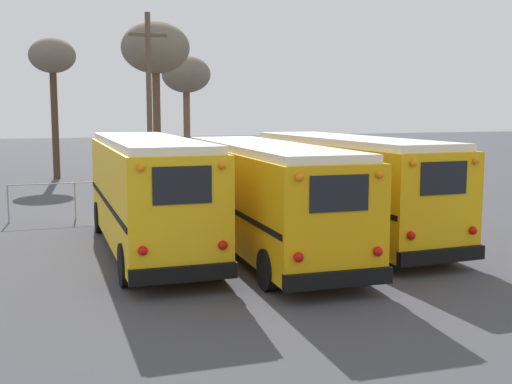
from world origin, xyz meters
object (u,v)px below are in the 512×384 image
Objects in this scene: school_bus_1 at (264,194)px; bare_tree_2 at (186,77)px; school_bus_2 at (347,184)px; bare_tree_0 at (155,50)px; utility_pole at (149,102)px; school_bus_0 at (148,191)px; bare_tree_1 at (52,60)px.

school_bus_1 is 23.47m from bare_tree_2.
bare_tree_0 reaches higher than school_bus_2.
school_bus_1 is at bearing -86.06° from utility_pole.
bare_tree_2 reaches higher than school_bus_2.
utility_pole is 1.15× the size of bare_tree_2.
utility_pole is at bearing -106.91° from bare_tree_0.
school_bus_0 is 0.93× the size of school_bus_1.
bare_tree_0 is (-3.10, 15.32, 5.44)m from school_bus_2.
school_bus_0 is at bearing -86.05° from bare_tree_1.
bare_tree_1 reaches higher than school_bus_0.
school_bus_2 is 22.29m from bare_tree_2.
school_bus_2 is 24.19m from bare_tree_1.
bare_tree_0 reaches higher than utility_pole.
utility_pole is 1.00× the size of bare_tree_0.
school_bus_2 is at bearing -70.40° from bare_tree_1.
bare_tree_2 is at bearing 89.69° from school_bus_2.
school_bus_0 is 6.40m from school_bus_2.
bare_tree_1 reaches higher than bare_tree_2.
bare_tree_1 is at bearing 124.86° from bare_tree_0.
utility_pole is at bearing -113.28° from bare_tree_2.
school_bus_0 reaches higher than school_bus_1.
bare_tree_0 reaches higher than school_bus_0.
utility_pole is at bearing 108.76° from school_bus_2.
bare_tree_1 is 1.11× the size of bare_tree_2.
school_bus_0 is 1.15× the size of utility_pole.
school_bus_2 is at bearing -71.24° from utility_pole.
school_bus_0 is at bearing 177.99° from school_bus_2.
bare_tree_2 is at bearing 81.72° from school_bus_1.
bare_tree_1 is at bearing 177.22° from bare_tree_2.
school_bus_2 reaches higher than school_bus_1.
bare_tree_1 is at bearing 93.95° from school_bus_0.
utility_pole is 1.03× the size of bare_tree_1.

